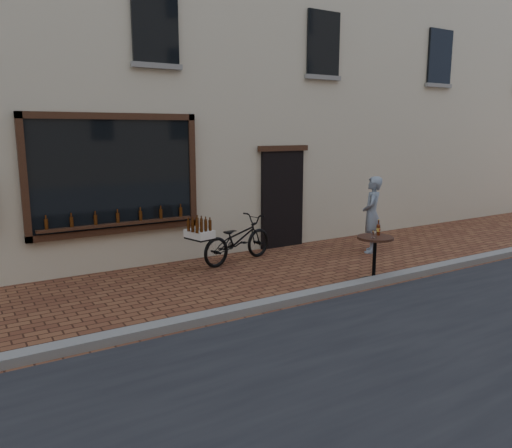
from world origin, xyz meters
TOP-DOWN VIEW (x-y plane):
  - ground at (0.00, 0.00)m, footprint 90.00×90.00m
  - kerb at (0.00, 0.20)m, footprint 90.00×0.25m
  - shop_building at (0.00, 6.50)m, footprint 28.00×6.20m
  - cargo_bicycle at (0.31, 2.79)m, footprint 2.15×1.06m
  - bistro_table at (1.75, 0.35)m, footprint 0.64×0.64m
  - pedestrian at (3.27, 1.99)m, footprint 0.73×0.70m

SIDE VIEW (x-z plane):
  - ground at x=0.00m, z-range 0.00..0.00m
  - kerb at x=0.00m, z-range 0.00..0.12m
  - cargo_bicycle at x=0.31m, z-range -0.02..0.98m
  - bistro_table at x=1.75m, z-range 0.04..1.13m
  - pedestrian at x=3.27m, z-range 0.00..1.68m
  - shop_building at x=0.00m, z-range 0.00..10.00m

